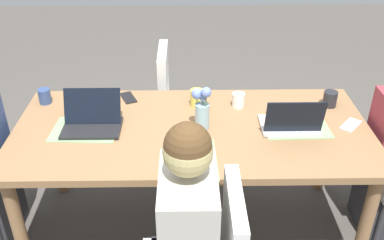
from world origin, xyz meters
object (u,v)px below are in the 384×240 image
coffee_mug_far_left (238,100)px  coffee_mug_near_left (45,96)px  coffee_mug_near_right (197,98)px  dining_table (192,140)px  flower_vase (202,109)px  coffee_mug_centre_left (330,99)px  phone_black (128,98)px  phone_silver (351,125)px  coffee_mug_centre_right (104,99)px  laptop_head_right_left_mid (92,121)px  laptop_head_left_left_near (291,123)px  chair_near_right_near (180,101)px

coffee_mug_far_left → coffee_mug_near_left: bearing=-3.1°
coffee_mug_far_left → coffee_mug_near_right: bearing=-3.6°
dining_table → flower_vase: flower_vase is taller
coffee_mug_centre_left → phone_black: size_ratio=0.63×
phone_black → phone_silver: 1.34m
dining_table → coffee_mug_centre_right: bearing=-25.8°
laptop_head_right_left_mid → coffee_mug_centre_right: (-0.03, -0.24, 0.01)m
laptop_head_right_left_mid → coffee_mug_near_right: laptop_head_right_left_mid is taller
laptop_head_right_left_mid → phone_black: bearing=-114.4°
flower_vase → laptop_head_left_left_near: bearing=176.7°
coffee_mug_near_left → coffee_mug_centre_right: bearing=171.8°
flower_vase → coffee_mug_near_left: flower_vase is taller
flower_vase → laptop_head_right_left_mid: (0.61, -0.01, -0.08)m
coffee_mug_centre_right → laptop_head_left_left_near: bearing=165.1°
coffee_mug_near_right → coffee_mug_centre_right: 0.56m
chair_near_right_near → coffee_mug_near_right: chair_near_right_near is taller
laptop_head_left_left_near → coffee_mug_near_right: (0.51, -0.29, 0.01)m
coffee_mug_centre_left → coffee_mug_centre_right: size_ratio=0.93×
phone_black → flower_vase: bearing=27.8°
dining_table → flower_vase: (-0.05, 0.00, 0.20)m
phone_black → coffee_mug_near_right: bearing=53.6°
dining_table → coffee_mug_far_left: 0.39m
flower_vase → coffee_mug_centre_right: size_ratio=2.60×
chair_near_right_near → coffee_mug_centre_right: 0.76m
dining_table → coffee_mug_near_right: bearing=-97.4°
coffee_mug_centre_left → coffee_mug_far_left: (0.55, -0.00, -0.00)m
flower_vase → coffee_mug_centre_left: 0.82m
flower_vase → phone_black: (0.45, -0.36, -0.12)m
chair_near_right_near → coffee_mug_near_right: (-0.11, 0.53, 0.30)m
flower_vase → laptop_head_right_left_mid: bearing=-1.0°
coffee_mug_near_right → coffee_mug_centre_right: size_ratio=1.02×
laptop_head_right_left_mid → laptop_head_left_left_near: bearing=178.0°
flower_vase → laptop_head_left_left_near: size_ratio=0.82×
flower_vase → coffee_mug_near_left: 1.00m
coffee_mug_far_left → phone_silver: coffee_mug_far_left is taller
chair_near_right_near → laptop_head_left_left_near: bearing=127.1°
coffee_mug_centre_left → coffee_mug_far_left: 0.55m
dining_table → phone_black: size_ratio=13.30×
laptop_head_left_left_near → coffee_mug_centre_left: bearing=-137.2°
laptop_head_left_left_near → phone_black: 1.02m
laptop_head_left_left_near → coffee_mug_near_left: 1.48m
laptop_head_right_left_mid → dining_table: bearing=179.2°
dining_table → flower_vase: size_ratio=7.58×
laptop_head_right_left_mid → phone_black: laptop_head_right_left_mid is taller
dining_table → laptop_head_left_left_near: laptop_head_left_left_near is taller
laptop_head_left_left_near → coffee_mug_centre_left: (-0.29, -0.27, 0.00)m
coffee_mug_near_right → coffee_mug_centre_left: coffee_mug_near_right is taller
coffee_mug_near_right → phone_silver: bearing=163.9°
coffee_mug_far_left → chair_near_right_near: bearing=-56.6°
phone_black → chair_near_right_near: bearing=120.5°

